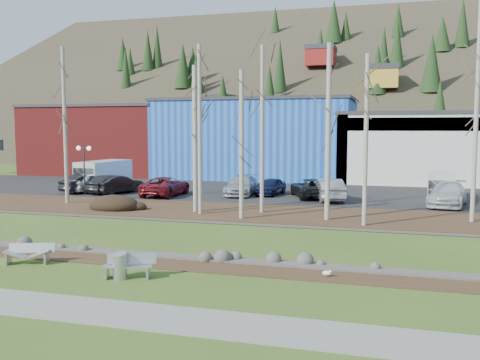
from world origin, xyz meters
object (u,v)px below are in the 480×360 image
(bench_damaged, at_px, (29,254))
(street_lamp, at_px, (84,156))
(car_7, at_px, (448,194))
(car_9, at_px, (112,184))
(van_grey, at_px, (102,175))
(bench_intact, at_px, (129,266))
(seagull, at_px, (327,273))
(car_3, at_px, (242,186))
(car_4, at_px, (271,186))
(car_5, at_px, (329,189))
(car_0, at_px, (94,182))
(car_2, at_px, (166,186))
(car_1, at_px, (118,184))
(van_white, at_px, (442,186))
(car_8, at_px, (86,183))
(car_6, at_px, (310,188))
(litter_bin, at_px, (120,267))

(bench_damaged, xyz_separation_m, street_lamp, (-9.21, 18.62, 2.70))
(street_lamp, xyz_separation_m, car_7, (26.36, 1.45, -2.18))
(car_9, height_order, van_grey, van_grey)
(bench_intact, distance_m, seagull, 7.04)
(bench_damaged, height_order, car_3, car_3)
(car_4, bearing_deg, car_7, -3.92)
(car_5, height_order, car_9, car_5)
(bench_intact, height_order, car_0, car_0)
(seagull, distance_m, car_4, 22.33)
(car_2, xyz_separation_m, car_4, (7.60, 2.66, -0.07))
(car_1, xyz_separation_m, van_white, (24.25, 3.19, 0.26))
(car_4, relative_size, car_5, 0.81)
(car_8, height_order, car_9, same)
(car_2, distance_m, car_8, 7.04)
(bench_intact, distance_m, car_7, 24.24)
(car_0, height_order, car_5, car_5)
(car_8, bearing_deg, seagull, 156.62)
(van_grey, bearing_deg, car_4, 4.66)
(seagull, distance_m, car_8, 28.59)
(car_6, distance_m, car_9, 15.55)
(litter_bin, height_order, car_2, car_2)
(car_2, distance_m, car_6, 10.95)
(car_2, height_order, car_9, car_2)
(street_lamp, distance_m, car_0, 2.94)
(car_3, xyz_separation_m, van_grey, (-12.68, 1.06, 0.44))
(car_0, distance_m, van_grey, 2.48)
(car_2, height_order, car_4, car_2)
(bench_damaged, height_order, seagull, bench_damaged)
(bench_intact, height_order, litter_bin, bench_intact)
(bench_intact, xyz_separation_m, litter_bin, (-0.24, -0.21, -0.01))
(bench_damaged, bearing_deg, car_8, 97.13)
(car_2, bearing_deg, car_0, -5.64)
(car_4, xyz_separation_m, car_9, (-12.29, -2.39, 0.06))
(bench_damaged, bearing_deg, car_0, 95.60)
(bench_damaged, bearing_deg, car_3, 64.17)
(car_4, bearing_deg, car_1, -161.44)
(litter_bin, height_order, street_lamp, street_lamp)
(seagull, bearing_deg, van_grey, 151.56)
(van_grey, bearing_deg, car_6, 2.75)
(car_3, bearing_deg, car_8, -175.35)
(street_lamp, xyz_separation_m, car_6, (16.99, 3.21, -2.26))
(seagull, xyz_separation_m, car_8, (-21.49, 18.85, 0.70))
(litter_bin, height_order, car_0, car_0)
(car_3, xyz_separation_m, car_5, (6.79, -1.29, 0.06))
(street_lamp, distance_m, car_5, 18.70)
(car_0, relative_size, car_5, 0.96)
(bench_intact, relative_size, street_lamp, 0.48)
(car_2, relative_size, car_5, 1.09)
(seagull, xyz_separation_m, car_3, (-8.98, 20.58, 0.71))
(car_5, relative_size, car_9, 1.10)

